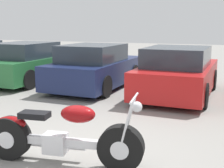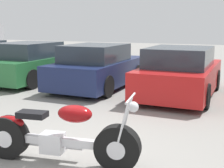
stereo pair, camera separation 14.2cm
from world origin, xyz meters
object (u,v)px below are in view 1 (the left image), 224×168
object	(u,v)px
parked_car_green	(29,63)
parked_car_navy	(95,68)
parked_car_red	(178,73)
motorcycle	(61,137)

from	to	relation	value
parked_car_green	parked_car_navy	bearing A→B (deg)	-2.11
parked_car_navy	parked_car_red	distance (m)	2.74
motorcycle	parked_car_navy	bearing A→B (deg)	110.49
parked_car_navy	motorcycle	bearing A→B (deg)	-69.51
motorcycle	parked_car_green	world-z (taller)	parked_car_green
parked_car_navy	parked_car_red	size ratio (longest dim) A/B	1.00
parked_car_navy	parked_car_red	xyz separation A→B (m)	(2.73, -0.13, 0.00)
motorcycle	parked_car_green	size ratio (longest dim) A/B	0.60
parked_car_green	parked_car_navy	size ratio (longest dim) A/B	1.00
motorcycle	parked_car_red	bearing A→B (deg)	82.24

